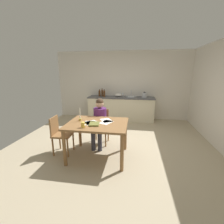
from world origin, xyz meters
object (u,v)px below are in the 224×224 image
at_px(bottle_vinegar, 102,93).
at_px(stovetop_kettle, 144,95).
at_px(dining_table, 97,128).
at_px(bottle_wine_red, 104,94).
at_px(sink_unit, 131,97).
at_px(bottle_oil, 99,93).
at_px(wine_glass_by_kettle, 120,94).
at_px(coffee_mug, 83,125).
at_px(chair_at_table, 101,124).
at_px(wine_glass_near_sink, 123,94).
at_px(chair_side_empty, 60,133).
at_px(person_seated, 99,119).
at_px(candlestick, 80,117).
at_px(mixing_bowl, 118,95).
at_px(book_magazine, 94,124).

xyz_separation_m(bottle_vinegar, stovetop_kettle, (1.61, -0.07, -0.03)).
distance_m(dining_table, bottle_wine_red, 2.81).
distance_m(sink_unit, bottle_oil, 1.24).
relative_size(bottle_vinegar, wine_glass_by_kettle, 1.95).
height_order(coffee_mug, bottle_vinegar, bottle_vinegar).
relative_size(chair_at_table, wine_glass_near_sink, 5.72).
bearing_deg(chair_at_table, chair_side_empty, -139.09).
bearing_deg(chair_side_empty, dining_table, -2.82).
xyz_separation_m(person_seated, wine_glass_by_kettle, (0.26, 2.38, 0.33)).
height_order(chair_at_table, coffee_mug, coffee_mug).
bearing_deg(wine_glass_near_sink, bottle_vinegar, -174.04).
distance_m(dining_table, bottle_oil, 2.98).
xyz_separation_m(candlestick, bottle_wine_red, (-0.02, 2.68, 0.16)).
distance_m(chair_at_table, candlestick, 0.80).
relative_size(dining_table, bottle_vinegar, 4.15).
distance_m(person_seated, bottle_oil, 2.40).
xyz_separation_m(chair_at_table, person_seated, (-0.00, -0.15, 0.18)).
relative_size(bottle_vinegar, mixing_bowl, 1.13).
xyz_separation_m(bottle_vinegar, bottle_wine_red, (0.11, -0.12, -0.01)).
bearing_deg(person_seated, bottle_wine_red, 98.58).
bearing_deg(wine_glass_near_sink, chair_side_empty, -111.54).
xyz_separation_m(chair_at_table, sink_unit, (0.68, 2.09, 0.43)).
bearing_deg(bottle_wine_red, chair_at_table, -80.76).
distance_m(dining_table, coffee_mug, 0.41).
distance_m(chair_at_table, wine_glass_by_kettle, 2.31).
xyz_separation_m(chair_side_empty, wine_glass_by_kettle, (1.05, 2.92, 0.53)).
relative_size(dining_table, candlestick, 4.51).
relative_size(bottle_oil, wine_glass_near_sink, 1.72).
relative_size(chair_side_empty, sink_unit, 2.38).
distance_m(dining_table, bottle_vinegar, 2.95).
height_order(coffee_mug, wine_glass_by_kettle, wine_glass_by_kettle).
relative_size(bottle_wine_red, wine_glass_by_kettle, 1.85).
relative_size(sink_unit, mixing_bowl, 1.35).
xyz_separation_m(sink_unit, bottle_oil, (-1.23, 0.08, 0.09)).
distance_m(chair_side_empty, coffee_mug, 0.86).
xyz_separation_m(chair_at_table, candlestick, (-0.31, -0.65, 0.37)).
height_order(bottle_oil, stovetop_kettle, bottle_oil).
distance_m(bottle_vinegar, wine_glass_near_sink, 0.81).
bearing_deg(bottle_vinegar, book_magazine, -80.51).
distance_m(person_seated, stovetop_kettle, 2.54).
height_order(bottle_wine_red, wine_glass_by_kettle, bottle_wine_red).
xyz_separation_m(person_seated, stovetop_kettle, (1.18, 2.23, 0.32)).
xyz_separation_m(chair_at_table, bottle_wine_red, (-0.33, 2.03, 0.52)).
bearing_deg(bottle_oil, bottle_vinegar, -8.18).
bearing_deg(bottle_wine_red, wine_glass_near_sink, 16.45).
bearing_deg(book_magazine, person_seated, 86.31).
distance_m(chair_side_empty, bottle_oil, 2.91).
bearing_deg(chair_at_table, coffee_mug, -95.67).
distance_m(coffee_mug, bottle_vinegar, 3.22).
relative_size(chair_side_empty, wine_glass_by_kettle, 5.57).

